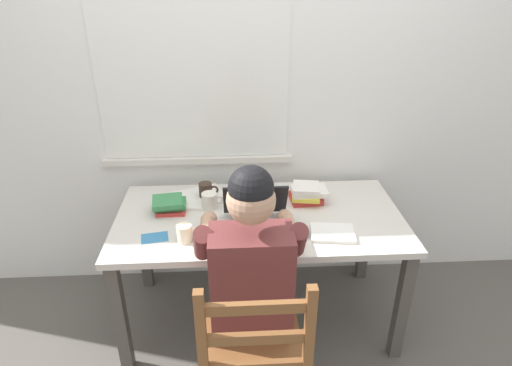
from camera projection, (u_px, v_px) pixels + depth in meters
ground_plane at (259, 315)px, 2.65m from camera, size 8.00×8.00×0.00m
back_wall at (253, 83)px, 2.48m from camera, size 6.00×0.08×2.60m
desk at (259, 229)px, 2.37m from camera, size 1.52×0.77×0.70m
seated_person at (250, 272)px, 1.93m from camera, size 0.50×0.60×1.25m
wooden_chair at (254, 360)px, 1.78m from camera, size 0.42×0.42×0.94m
laptop at (256, 221)px, 2.19m from camera, size 0.33×0.33×0.21m
computer_mouse at (303, 232)px, 2.16m from camera, size 0.06×0.10×0.03m
coffee_mug_white at (210, 201)px, 2.38m from camera, size 0.12×0.08×0.09m
coffee_mug_dark at (206, 191)px, 2.49m from camera, size 0.11×0.07×0.09m
coffee_mug_spare at (185, 233)px, 2.10m from camera, size 0.11×0.07×0.09m
book_stack_main at (307, 194)px, 2.44m from camera, size 0.21×0.18×0.10m
book_stack_side at (170, 205)px, 2.36m from camera, size 0.19×0.17×0.08m
paper_pile_near_laptop at (332, 233)px, 2.16m from camera, size 0.23×0.19×0.02m
paper_pile_back_corner at (188, 200)px, 2.47m from camera, size 0.23×0.22×0.01m
paper_pile_side at (201, 194)px, 2.55m from camera, size 0.28×0.24×0.01m
landscape_photo_print at (155, 238)px, 2.14m from camera, size 0.14×0.11×0.00m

